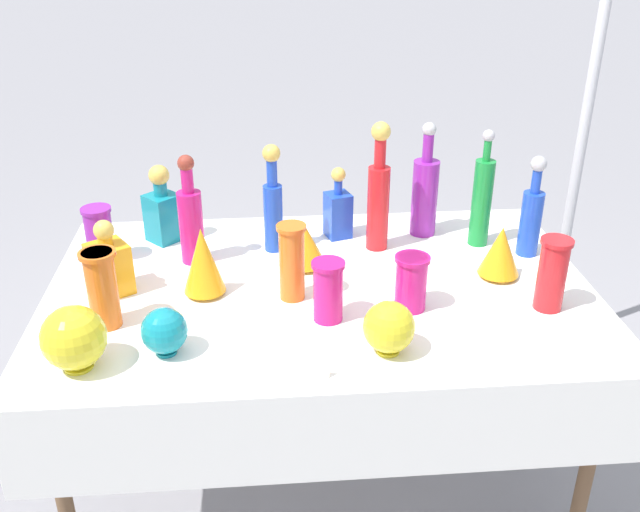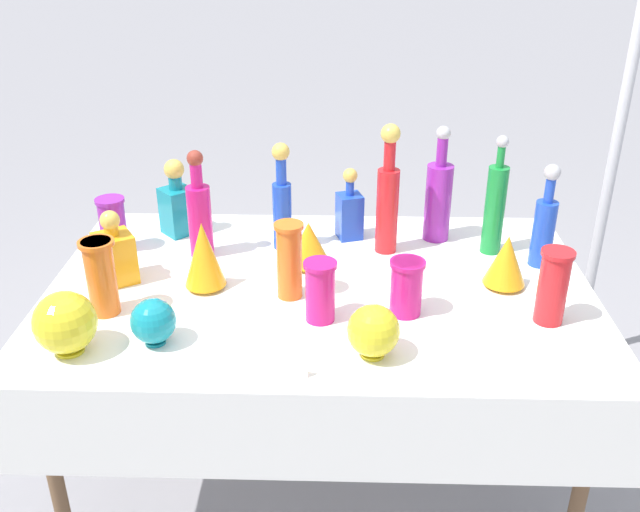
{
  "view_description": "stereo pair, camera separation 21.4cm",
  "coord_description": "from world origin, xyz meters",
  "px_view_note": "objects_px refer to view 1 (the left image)",
  "views": [
    {
      "loc": [
        -0.16,
        -1.91,
        1.82
      ],
      "look_at": [
        0.0,
        0.0,
        0.86
      ],
      "focal_mm": 40.0,
      "sensor_mm": 36.0,
      "label": 1
    },
    {
      "loc": [
        0.06,
        -1.91,
        1.82
      ],
      "look_at": [
        0.0,
        0.0,
        0.86
      ],
      "focal_mm": 40.0,
      "sensor_mm": 36.0,
      "label": 2
    }
  ],
  "objects_px": {
    "tall_bottle_1": "(531,215)",
    "tall_bottle_3": "(482,199)",
    "cardboard_box_behind_right": "(222,307)",
    "slender_vase_3": "(552,272)",
    "fluted_vase_2": "(304,244)",
    "tall_bottle_0": "(378,195)",
    "round_bowl_2": "(74,338)",
    "square_decanter_2": "(163,209)",
    "round_bowl_0": "(389,327)",
    "fluted_vase_0": "(203,260)",
    "slender_vase_2": "(411,281)",
    "slender_vase_5": "(328,289)",
    "square_decanter_1": "(109,264)",
    "square_decanter_0": "(338,210)",
    "canopy_pole": "(584,131)",
    "slender_vase_0": "(99,233)",
    "slender_vase_1": "(102,287)",
    "tall_bottle_2": "(425,192)",
    "tall_bottle_4": "(273,204)",
    "fluted_vase_1": "(500,251)",
    "tall_bottle_5": "(191,219)",
    "slender_vase_4": "(292,260)",
    "cardboard_box_behind_left": "(272,299)",
    "round_bowl_1": "(164,331)"
  },
  "relations": [
    {
      "from": "tall_bottle_4",
      "to": "slender_vase_2",
      "type": "relative_size",
      "value": 2.23
    },
    {
      "from": "tall_bottle_3",
      "to": "fluted_vase_1",
      "type": "height_order",
      "value": "tall_bottle_3"
    },
    {
      "from": "slender_vase_0",
      "to": "canopy_pole",
      "type": "bearing_deg",
      "value": 16.2
    },
    {
      "from": "slender_vase_5",
      "to": "canopy_pole",
      "type": "bearing_deg",
      "value": 40.57
    },
    {
      "from": "canopy_pole",
      "to": "slender_vase_0",
      "type": "bearing_deg",
      "value": -163.8
    },
    {
      "from": "tall_bottle_4",
      "to": "slender_vase_5",
      "type": "height_order",
      "value": "tall_bottle_4"
    },
    {
      "from": "cardboard_box_behind_left",
      "to": "slender_vase_4",
      "type": "bearing_deg",
      "value": -86.78
    },
    {
      "from": "tall_bottle_1",
      "to": "slender_vase_3",
      "type": "height_order",
      "value": "tall_bottle_1"
    },
    {
      "from": "tall_bottle_2",
      "to": "round_bowl_0",
      "type": "bearing_deg",
      "value": -108.74
    },
    {
      "from": "slender_vase_4",
      "to": "slender_vase_5",
      "type": "xyz_separation_m",
      "value": [
        0.09,
        -0.13,
        -0.03
      ]
    },
    {
      "from": "tall_bottle_2",
      "to": "slender_vase_1",
      "type": "relative_size",
      "value": 1.78
    },
    {
      "from": "slender_vase_0",
      "to": "cardboard_box_behind_left",
      "type": "relative_size",
      "value": 0.32
    },
    {
      "from": "tall_bottle_1",
      "to": "fluted_vase_1",
      "type": "distance_m",
      "value": 0.21
    },
    {
      "from": "tall_bottle_3",
      "to": "fluted_vase_1",
      "type": "xyz_separation_m",
      "value": [
        -0.0,
        -0.24,
        -0.08
      ]
    },
    {
      "from": "tall_bottle_0",
      "to": "tall_bottle_2",
      "type": "bearing_deg",
      "value": 29.65
    },
    {
      "from": "tall_bottle_1",
      "to": "tall_bottle_3",
      "type": "relative_size",
      "value": 0.85
    },
    {
      "from": "fluted_vase_1",
      "to": "cardboard_box_behind_right",
      "type": "height_order",
      "value": "fluted_vase_1"
    },
    {
      "from": "tall_bottle_0",
      "to": "round_bowl_2",
      "type": "distance_m",
      "value": 1.07
    },
    {
      "from": "fluted_vase_2",
      "to": "slender_vase_3",
      "type": "bearing_deg",
      "value": -25.01
    },
    {
      "from": "square_decanter_0",
      "to": "square_decanter_2",
      "type": "bearing_deg",
      "value": 178.09
    },
    {
      "from": "tall_bottle_1",
      "to": "slender_vase_1",
      "type": "distance_m",
      "value": 1.36
    },
    {
      "from": "tall_bottle_4",
      "to": "round_bowl_0",
      "type": "bearing_deg",
      "value": -66.19
    },
    {
      "from": "fluted_vase_2",
      "to": "round_bowl_0",
      "type": "bearing_deg",
      "value": -69.62
    },
    {
      "from": "slender_vase_0",
      "to": "cardboard_box_behind_left",
      "type": "xyz_separation_m",
      "value": [
        0.55,
        0.73,
        -0.69
      ]
    },
    {
      "from": "square_decanter_0",
      "to": "tall_bottle_2",
      "type": "bearing_deg",
      "value": 0.17
    },
    {
      "from": "tall_bottle_4",
      "to": "slender_vase_3",
      "type": "xyz_separation_m",
      "value": [
        0.78,
        -0.45,
        -0.05
      ]
    },
    {
      "from": "slender_vase_1",
      "to": "round_bowl_0",
      "type": "distance_m",
      "value": 0.78
    },
    {
      "from": "square_decanter_0",
      "to": "round_bowl_2",
      "type": "xyz_separation_m",
      "value": [
        -0.74,
        -0.73,
        -0.01
      ]
    },
    {
      "from": "tall_bottle_4",
      "to": "fluted_vase_1",
      "type": "xyz_separation_m",
      "value": [
        0.69,
        -0.25,
        -0.08
      ]
    },
    {
      "from": "slender_vase_2",
      "to": "round_bowl_2",
      "type": "xyz_separation_m",
      "value": [
        -0.89,
        -0.22,
        -0.0
      ]
    },
    {
      "from": "slender_vase_5",
      "to": "fluted_vase_0",
      "type": "relative_size",
      "value": 0.84
    },
    {
      "from": "slender_vase_2",
      "to": "slender_vase_5",
      "type": "distance_m",
      "value": 0.25
    },
    {
      "from": "tall_bottle_4",
      "to": "tall_bottle_5",
      "type": "bearing_deg",
      "value": -166.5
    },
    {
      "from": "slender_vase_3",
      "to": "slender_vase_5",
      "type": "height_order",
      "value": "slender_vase_3"
    },
    {
      "from": "square_decanter_0",
      "to": "round_bowl_2",
      "type": "height_order",
      "value": "square_decanter_0"
    },
    {
      "from": "square_decanter_2",
      "to": "round_bowl_0",
      "type": "bearing_deg",
      "value": -48.57
    },
    {
      "from": "tall_bottle_3",
      "to": "fluted_vase_0",
      "type": "height_order",
      "value": "tall_bottle_3"
    },
    {
      "from": "tall_bottle_3",
      "to": "slender_vase_1",
      "type": "distance_m",
      "value": 1.25
    },
    {
      "from": "slender_vase_1",
      "to": "round_bowl_2",
      "type": "relative_size",
      "value": 1.32
    },
    {
      "from": "tall_bottle_5",
      "to": "slender_vase_4",
      "type": "relative_size",
      "value": 1.54
    },
    {
      "from": "round_bowl_2",
      "to": "cardboard_box_behind_left",
      "type": "bearing_deg",
      "value": 69.56
    },
    {
      "from": "square_decanter_1",
      "to": "slender_vase_2",
      "type": "relative_size",
      "value": 1.42
    },
    {
      "from": "tall_bottle_3",
      "to": "tall_bottle_4",
      "type": "distance_m",
      "value": 0.7
    },
    {
      "from": "round_bowl_1",
      "to": "round_bowl_0",
      "type": "bearing_deg",
      "value": -4.18
    },
    {
      "from": "slender_vase_1",
      "to": "cardboard_box_behind_left",
      "type": "height_order",
      "value": "slender_vase_1"
    },
    {
      "from": "tall_bottle_1",
      "to": "round_bowl_0",
      "type": "distance_m",
      "value": 0.77
    },
    {
      "from": "tall_bottle_0",
      "to": "slender_vase_2",
      "type": "distance_m",
      "value": 0.42
    },
    {
      "from": "round_bowl_0",
      "to": "cardboard_box_behind_left",
      "type": "xyz_separation_m",
      "value": [
        -0.29,
        1.33,
        -0.67
      ]
    },
    {
      "from": "tall_bottle_2",
      "to": "tall_bottle_4",
      "type": "height_order",
      "value": "tall_bottle_2"
    },
    {
      "from": "cardboard_box_behind_right",
      "to": "slender_vase_3",
      "type": "bearing_deg",
      "value": -48.39
    }
  ]
}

